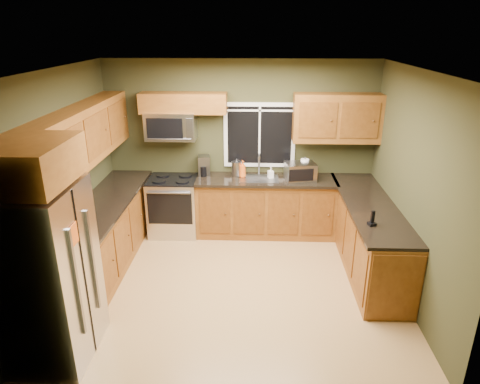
# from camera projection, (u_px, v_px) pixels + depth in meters

# --- Properties ---
(floor) EXTENTS (4.20, 4.20, 0.00)m
(floor) POSITION_uv_depth(u_px,v_px,m) (235.00, 283.00, 5.59)
(floor) COLOR #AC814B
(floor) RESTS_ON ground
(ceiling) EXTENTS (4.20, 4.20, 0.00)m
(ceiling) POSITION_uv_depth(u_px,v_px,m) (234.00, 70.00, 4.61)
(ceiling) COLOR white
(ceiling) RESTS_ON back_wall
(back_wall) EXTENTS (4.20, 0.00, 4.20)m
(back_wall) POSITION_uv_depth(u_px,v_px,m) (240.00, 147.00, 6.78)
(back_wall) COLOR #33331B
(back_wall) RESTS_ON ground
(front_wall) EXTENTS (4.20, 0.00, 4.20)m
(front_wall) POSITION_uv_depth(u_px,v_px,m) (223.00, 265.00, 3.42)
(front_wall) COLOR #33331B
(front_wall) RESTS_ON ground
(left_wall) EXTENTS (0.00, 3.60, 3.60)m
(left_wall) POSITION_uv_depth(u_px,v_px,m) (62.00, 185.00, 5.17)
(left_wall) COLOR #33331B
(left_wall) RESTS_ON ground
(right_wall) EXTENTS (0.00, 3.60, 3.60)m
(right_wall) POSITION_uv_depth(u_px,v_px,m) (413.00, 189.00, 5.02)
(right_wall) COLOR #33331B
(right_wall) RESTS_ON ground
(window) EXTENTS (1.12, 0.03, 1.02)m
(window) POSITION_uv_depth(u_px,v_px,m) (260.00, 135.00, 6.68)
(window) COLOR white
(window) RESTS_ON back_wall
(base_cabinets_left) EXTENTS (0.60, 2.65, 0.90)m
(base_cabinets_left) POSITION_uv_depth(u_px,v_px,m) (107.00, 234.00, 5.93)
(base_cabinets_left) COLOR brown
(base_cabinets_left) RESTS_ON ground
(countertop_left) EXTENTS (0.65, 2.65, 0.04)m
(countertop_left) POSITION_uv_depth(u_px,v_px,m) (105.00, 203.00, 5.76)
(countertop_left) COLOR black
(countertop_left) RESTS_ON base_cabinets_left
(base_cabinets_back) EXTENTS (2.17, 0.60, 0.90)m
(base_cabinets_back) POSITION_uv_depth(u_px,v_px,m) (266.00, 207.00, 6.81)
(base_cabinets_back) COLOR brown
(base_cabinets_back) RESTS_ON ground
(countertop_back) EXTENTS (2.17, 0.65, 0.04)m
(countertop_back) POSITION_uv_depth(u_px,v_px,m) (266.00, 180.00, 6.61)
(countertop_back) COLOR black
(countertop_back) RESTS_ON base_cabinets_back
(base_cabinets_peninsula) EXTENTS (0.60, 2.52, 0.90)m
(base_cabinets_peninsula) POSITION_uv_depth(u_px,v_px,m) (368.00, 236.00, 5.86)
(base_cabinets_peninsula) COLOR brown
(base_cabinets_peninsula) RESTS_ON ground
(countertop_peninsula) EXTENTS (0.65, 2.50, 0.04)m
(countertop_peninsula) POSITION_uv_depth(u_px,v_px,m) (370.00, 204.00, 5.70)
(countertop_peninsula) COLOR black
(countertop_peninsula) RESTS_ON base_cabinets_peninsula
(upper_cabinets_left) EXTENTS (0.33, 2.65, 0.72)m
(upper_cabinets_left) POSITION_uv_depth(u_px,v_px,m) (84.00, 134.00, 5.43)
(upper_cabinets_left) COLOR brown
(upper_cabinets_left) RESTS_ON left_wall
(upper_cabinets_back_left) EXTENTS (1.30, 0.33, 0.30)m
(upper_cabinets_back_left) POSITION_uv_depth(u_px,v_px,m) (183.00, 103.00, 6.39)
(upper_cabinets_back_left) COLOR brown
(upper_cabinets_back_left) RESTS_ON back_wall
(upper_cabinets_back_right) EXTENTS (1.30, 0.33, 0.72)m
(upper_cabinets_back_right) POSITION_uv_depth(u_px,v_px,m) (337.00, 118.00, 6.39)
(upper_cabinets_back_right) COLOR brown
(upper_cabinets_back_right) RESTS_ON back_wall
(upper_cabinet_over_fridge) EXTENTS (0.72, 0.90, 0.38)m
(upper_cabinet_over_fridge) POSITION_uv_depth(u_px,v_px,m) (27.00, 163.00, 3.70)
(upper_cabinet_over_fridge) COLOR brown
(upper_cabinet_over_fridge) RESTS_ON left_wall
(refrigerator) EXTENTS (0.74, 0.90, 1.80)m
(refrigerator) POSITION_uv_depth(u_px,v_px,m) (48.00, 275.00, 4.11)
(refrigerator) COLOR #B7B7BC
(refrigerator) RESTS_ON ground
(range) EXTENTS (0.76, 0.69, 0.94)m
(range) POSITION_uv_depth(u_px,v_px,m) (174.00, 205.00, 6.82)
(range) COLOR #B7B7BC
(range) RESTS_ON ground
(microwave) EXTENTS (0.76, 0.41, 0.42)m
(microwave) POSITION_uv_depth(u_px,v_px,m) (171.00, 126.00, 6.50)
(microwave) COLOR #B7B7BC
(microwave) RESTS_ON back_wall
(sink) EXTENTS (0.60, 0.42, 0.36)m
(sink) POSITION_uv_depth(u_px,v_px,m) (259.00, 178.00, 6.62)
(sink) COLOR slate
(sink) RESTS_ON countertop_back
(toaster_oven) EXTENTS (0.49, 0.41, 0.27)m
(toaster_oven) POSITION_uv_depth(u_px,v_px,m) (300.00, 172.00, 6.49)
(toaster_oven) COLOR #B7B7BC
(toaster_oven) RESTS_ON countertop_back
(coffee_maker) EXTENTS (0.21, 0.27, 0.30)m
(coffee_maker) POSITION_uv_depth(u_px,v_px,m) (204.00, 166.00, 6.74)
(coffee_maker) COLOR slate
(coffee_maker) RESTS_ON countertop_back
(kettle) EXTENTS (0.16, 0.16, 0.29)m
(kettle) POSITION_uv_depth(u_px,v_px,m) (237.00, 168.00, 6.68)
(kettle) COLOR #B7B7BC
(kettle) RESTS_ON countertop_back
(paper_towel_roll) EXTENTS (0.17, 0.17, 0.33)m
(paper_towel_roll) POSITION_uv_depth(u_px,v_px,m) (304.00, 168.00, 6.61)
(paper_towel_roll) COLOR white
(paper_towel_roll) RESTS_ON countertop_back
(soap_bottle_a) EXTENTS (0.14, 0.14, 0.26)m
(soap_bottle_a) POSITION_uv_depth(u_px,v_px,m) (243.00, 169.00, 6.63)
(soap_bottle_a) COLOR #E75C15
(soap_bottle_a) RESTS_ON countertop_back
(soap_bottle_b) EXTENTS (0.10, 0.10, 0.17)m
(soap_bottle_b) POSITION_uv_depth(u_px,v_px,m) (271.00, 173.00, 6.61)
(soap_bottle_b) COLOR white
(soap_bottle_b) RESTS_ON countertop_back
(cordless_phone) EXTENTS (0.10, 0.10, 0.19)m
(cordless_phone) POSITION_uv_depth(u_px,v_px,m) (372.00, 221.00, 5.04)
(cordless_phone) COLOR black
(cordless_phone) RESTS_ON countertop_peninsula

